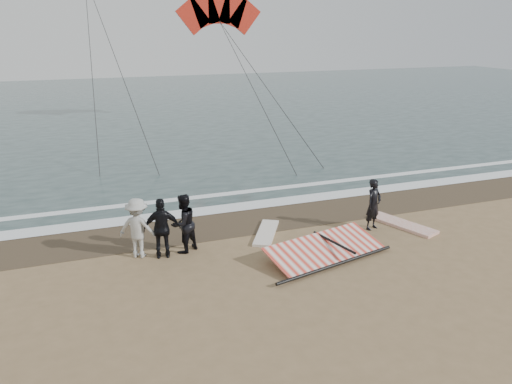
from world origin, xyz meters
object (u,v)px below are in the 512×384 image
man_main (374,204)px  sail_rig (321,250)px  board_white (402,224)px  board_cream (266,233)px

man_main → sail_rig: bearing=-175.8°
sail_rig → board_white: bearing=17.3°
board_white → sail_rig: 4.08m
board_white → board_cream: 5.00m
man_main → board_cream: size_ratio=0.82×
man_main → board_white: (1.19, -0.14, -0.87)m
man_main → board_white: size_ratio=0.72×
board_white → board_cream: bearing=148.4°
board_white → man_main: bearing=152.6°
man_main → sail_rig: size_ratio=0.42×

